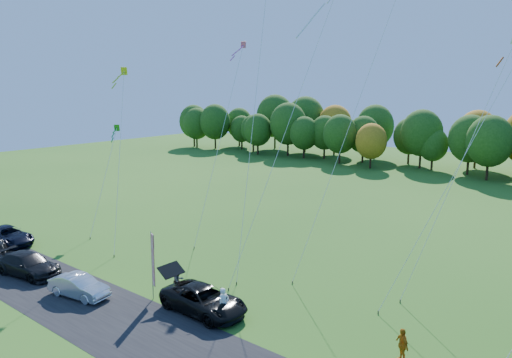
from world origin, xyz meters
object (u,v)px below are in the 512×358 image
Objects in this scene: black_suv at (204,300)px; person_east at (402,345)px; silver_sedan at (79,286)px; feather_flag at (153,259)px.

person_east reaches higher than black_suv.
person_east reaches higher than silver_sedan.
feather_flag reaches higher than person_east.
person_east is 0.38× the size of feather_flag.
feather_flag is at bearing 103.66° from black_suv.
person_east is at bearing -76.80° from black_suv.
black_suv reaches higher than silver_sedan.
black_suv is 3.32× the size of person_east.
silver_sedan is at bearing -127.23° from person_east.
feather_flag is (-14.75, -3.20, 1.86)m from person_east.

